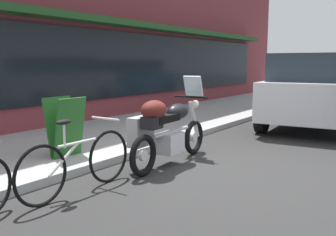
{
  "coord_description": "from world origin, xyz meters",
  "views": [
    {
      "loc": [
        -5.2,
        -2.64,
        1.6
      ],
      "look_at": [
        -0.11,
        0.84,
        0.7
      ],
      "focal_mm": 40.62,
      "sensor_mm": 36.0,
      "label": 1
    }
  ],
  "objects_px": {
    "touring_motorcycle": "(165,128)",
    "parked_minivan": "(318,89)",
    "parked_bicycle": "(78,163)",
    "sandwich_board_sign": "(65,127)"
  },
  "relations": [
    {
      "from": "touring_motorcycle",
      "to": "parked_minivan",
      "type": "distance_m",
      "value": 5.2
    },
    {
      "from": "parked_minivan",
      "to": "sandwich_board_sign",
      "type": "bearing_deg",
      "value": 157.27
    },
    {
      "from": "touring_motorcycle",
      "to": "parked_bicycle",
      "type": "height_order",
      "value": "touring_motorcycle"
    },
    {
      "from": "parked_bicycle",
      "to": "parked_minivan",
      "type": "bearing_deg",
      "value": -10.33
    },
    {
      "from": "touring_motorcycle",
      "to": "parked_minivan",
      "type": "relative_size",
      "value": 0.46
    },
    {
      "from": "parked_minivan",
      "to": "sandwich_board_sign",
      "type": "height_order",
      "value": "parked_minivan"
    },
    {
      "from": "sandwich_board_sign",
      "to": "parked_minivan",
      "type": "bearing_deg",
      "value": -22.73
    },
    {
      "from": "touring_motorcycle",
      "to": "parked_bicycle",
      "type": "bearing_deg",
      "value": 174.61
    },
    {
      "from": "parked_minivan",
      "to": "sandwich_board_sign",
      "type": "relative_size",
      "value": 4.95
    },
    {
      "from": "parked_bicycle",
      "to": "parked_minivan",
      "type": "relative_size",
      "value": 0.38
    }
  ]
}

